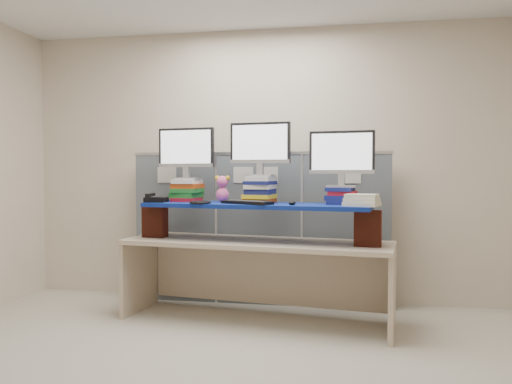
% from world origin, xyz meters
% --- Properties ---
extents(room, '(5.00, 4.00, 2.80)m').
position_xyz_m(room, '(0.00, 0.00, 1.40)').
color(room, beige).
rests_on(room, ground).
extents(cubicle_partition, '(2.60, 0.06, 1.53)m').
position_xyz_m(cubicle_partition, '(-0.00, 1.78, 0.77)').
color(cubicle_partition, '#50575E').
rests_on(cubicle_partition, ground).
extents(desk, '(2.44, 0.99, 0.72)m').
position_xyz_m(desk, '(0.08, 1.19, 0.58)').
color(desk, '#C8B399').
rests_on(desk, ground).
extents(brick_pier_left, '(0.23, 0.14, 0.29)m').
position_xyz_m(brick_pier_left, '(-0.89, 1.27, 0.87)').
color(brick_pier_left, maroon).
rests_on(brick_pier_left, desk).
extents(brick_pier_right, '(0.23, 0.14, 0.29)m').
position_xyz_m(brick_pier_right, '(1.03, 1.02, 0.87)').
color(brick_pier_right, maroon).
rests_on(brick_pier_right, desk).
extents(blue_board, '(2.06, 0.76, 0.04)m').
position_xyz_m(blue_board, '(0.08, 1.19, 1.03)').
color(blue_board, navy).
rests_on(blue_board, brick_pier_left).
extents(book_stack_left, '(0.28, 0.32, 0.21)m').
position_xyz_m(book_stack_left, '(-0.62, 1.40, 1.15)').
color(book_stack_left, maroon).
rests_on(book_stack_left, blue_board).
extents(book_stack_center, '(0.29, 0.34, 0.24)m').
position_xyz_m(book_stack_center, '(0.10, 1.31, 1.17)').
color(book_stack_center, '#B54111').
rests_on(book_stack_center, blue_board).
extents(book_stack_right, '(0.28, 0.31, 0.14)m').
position_xyz_m(book_stack_right, '(0.82, 1.23, 1.12)').
color(book_stack_right, navy).
rests_on(book_stack_right, blue_board).
extents(monitor_left, '(0.56, 0.19, 0.48)m').
position_xyz_m(monitor_left, '(-0.63, 1.41, 1.53)').
color(monitor_left, '#AAAAAF').
rests_on(monitor_left, book_stack_left).
extents(monitor_center, '(0.56, 0.19, 0.48)m').
position_xyz_m(monitor_center, '(0.09, 1.31, 1.56)').
color(monitor_center, '#AAAAAF').
rests_on(monitor_center, book_stack_center).
extents(monitor_right, '(0.56, 0.19, 0.48)m').
position_xyz_m(monitor_right, '(0.82, 1.22, 1.47)').
color(monitor_right, '#AAAAAF').
rests_on(monitor_right, book_stack_right).
extents(keyboard, '(0.49, 0.36, 0.03)m').
position_xyz_m(keyboard, '(0.02, 1.09, 1.07)').
color(keyboard, black).
rests_on(keyboard, blue_board).
extents(mouse, '(0.10, 0.13, 0.04)m').
position_xyz_m(mouse, '(0.41, 1.03, 1.07)').
color(mouse, black).
rests_on(mouse, blue_board).
extents(desk_phone, '(0.20, 0.18, 0.08)m').
position_xyz_m(desk_phone, '(-0.86, 1.20, 1.08)').
color(desk_phone, black).
rests_on(desk_phone, blue_board).
extents(headset, '(0.21, 0.21, 0.02)m').
position_xyz_m(headset, '(-0.40, 1.07, 1.06)').
color(headset, black).
rests_on(headset, blue_board).
extents(plush_toy, '(0.14, 0.11, 0.24)m').
position_xyz_m(plush_toy, '(-0.26, 1.33, 1.18)').
color(plush_toy, '#EC5A9D').
rests_on(plush_toy, blue_board).
extents(binder_stack, '(0.32, 0.28, 0.10)m').
position_xyz_m(binder_stack, '(0.98, 1.00, 1.10)').
color(binder_stack, '#EAE4C7').
rests_on(binder_stack, blue_board).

